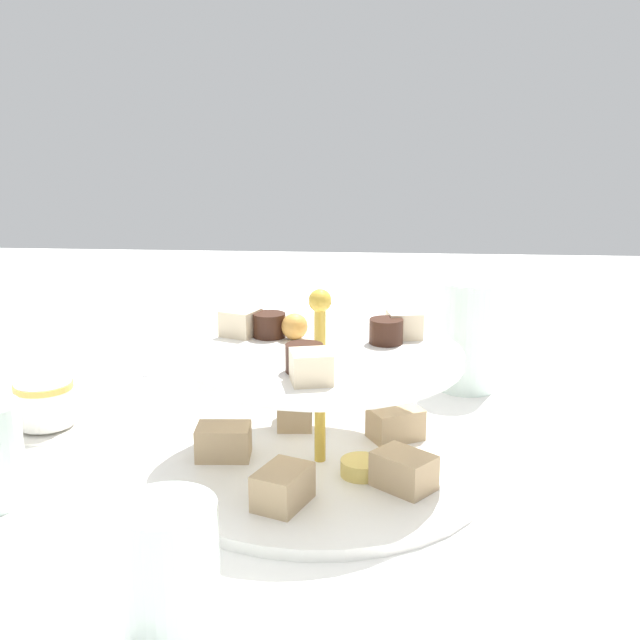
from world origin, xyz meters
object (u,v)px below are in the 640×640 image
at_px(teacup_with_saucer, 45,407).
at_px(butter_knife_right, 210,366).
at_px(tiered_serving_stand, 320,418).
at_px(water_glass_tall_right, 468,336).
at_px(water_glass_mid_back, 169,575).

bearing_deg(teacup_with_saucer, butter_knife_right, 60.36).
bearing_deg(tiered_serving_stand, butter_knife_right, 119.73).
bearing_deg(butter_knife_right, teacup_with_saucer, 33.51).
xyz_separation_m(water_glass_tall_right, teacup_with_saucer, (-0.44, -0.16, -0.04)).
distance_m(water_glass_tall_right, teacup_with_saucer, 0.47).
height_order(teacup_with_saucer, water_glass_mid_back, water_glass_mid_back).
bearing_deg(teacup_with_saucer, water_glass_tall_right, 20.11).
xyz_separation_m(tiered_serving_stand, teacup_with_saucer, (-0.29, 0.07, -0.03)).
distance_m(butter_knife_right, water_glass_mid_back, 0.54).
xyz_separation_m(tiered_serving_stand, water_glass_mid_back, (-0.07, -0.24, -0.00)).
relative_size(butter_knife_right, water_glass_mid_back, 1.85).
height_order(teacup_with_saucer, butter_knife_right, teacup_with_saucer).
distance_m(tiered_serving_stand, water_glass_tall_right, 0.28).
relative_size(tiered_serving_stand, water_glass_tall_right, 2.36).
height_order(tiered_serving_stand, water_glass_tall_right, tiered_serving_stand).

